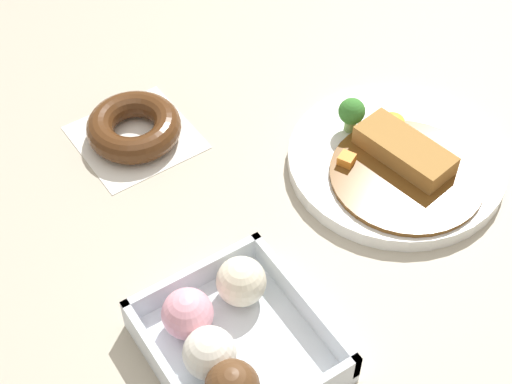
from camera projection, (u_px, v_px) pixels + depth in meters
name	position (u px, v px, depth m)	size (l,w,h in m)	color
ground_plane	(255.00, 185.00, 0.90)	(1.60, 1.60, 0.00)	#B2A893
curry_plate	(397.00, 160.00, 0.91)	(0.25, 0.25, 0.06)	white
donut_box	(228.00, 339.00, 0.74)	(0.18, 0.16, 0.06)	silver
chocolate_ring_donut	(134.00, 128.00, 0.94)	(0.14, 0.14, 0.04)	white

